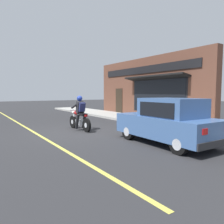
{
  "coord_description": "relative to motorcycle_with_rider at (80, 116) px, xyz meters",
  "views": [
    {
      "loc": [
        -4.21,
        -8.95,
        1.75
      ],
      "look_at": [
        0.82,
        -1.39,
        0.95
      ],
      "focal_mm": 35.0,
      "sensor_mm": 36.0,
      "label": 1
    }
  ],
  "objects": [
    {
      "name": "storefront_building",
      "position": [
        6.28,
        2.29,
        1.43
      ],
      "size": [
        1.25,
        10.78,
        4.2
      ],
      "color": "brown",
      "rests_on": "ground"
    },
    {
      "name": "motorcycle_with_rider",
      "position": [
        0.0,
        0.0,
        0.0
      ],
      "size": [
        0.56,
        2.02,
        1.62
      ],
      "color": "black",
      "rests_on": "ground"
    },
    {
      "name": "sidewalk_curb",
      "position": [
        4.75,
        2.62,
        -0.61
      ],
      "size": [
        2.6,
        22.0,
        0.14
      ],
      "primitive_type": "cube",
      "color": "#ADAAA3",
      "rests_on": "ground"
    },
    {
      "name": "fire_hydrant",
      "position": [
        5.11,
        -2.51,
        -0.11
      ],
      "size": [
        0.36,
        0.24,
        0.88
      ],
      "color": "red",
      "rests_on": "sidewalk_curb"
    },
    {
      "name": "ground_plane",
      "position": [
        -0.16,
        -0.38,
        -0.68
      ],
      "size": [
        80.0,
        80.0,
        0.0
      ],
      "primitive_type": "plane",
      "color": "#2B2B2D"
    },
    {
      "name": "lane_stripe",
      "position": [
        -1.96,
        2.62,
        -0.67
      ],
      "size": [
        0.12,
        19.8,
        0.01
      ],
      "primitive_type": "cube",
      "color": "#D1C64C",
      "rests_on": "ground"
    },
    {
      "name": "car_hatchback",
      "position": [
        1.3,
        -4.21,
        0.09
      ],
      "size": [
        1.74,
        3.82,
        1.57
      ],
      "color": "black",
      "rests_on": "ground"
    }
  ]
}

